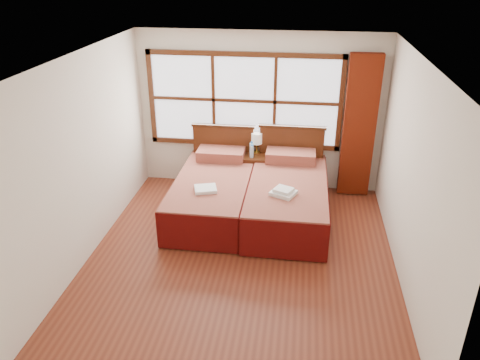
# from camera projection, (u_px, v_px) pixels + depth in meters

# --- Properties ---
(floor) EXTENTS (4.50, 4.50, 0.00)m
(floor) POSITION_uv_depth(u_px,v_px,m) (241.00, 257.00, 6.20)
(floor) COLOR brown
(floor) RESTS_ON ground
(ceiling) EXTENTS (4.50, 4.50, 0.00)m
(ceiling) POSITION_uv_depth(u_px,v_px,m) (241.00, 59.00, 5.08)
(ceiling) COLOR white
(ceiling) RESTS_ON wall_back
(wall_back) EXTENTS (4.00, 0.00, 4.00)m
(wall_back) POSITION_uv_depth(u_px,v_px,m) (259.00, 112.00, 7.65)
(wall_back) COLOR silver
(wall_back) RESTS_ON floor
(wall_left) EXTENTS (0.00, 4.50, 4.50)m
(wall_left) POSITION_uv_depth(u_px,v_px,m) (84.00, 159.00, 5.88)
(wall_left) COLOR silver
(wall_left) RESTS_ON floor
(wall_right) EXTENTS (0.00, 4.50, 4.50)m
(wall_right) POSITION_uv_depth(u_px,v_px,m) (413.00, 178.00, 5.39)
(wall_right) COLOR silver
(wall_right) RESTS_ON floor
(window) EXTENTS (3.16, 0.06, 1.56)m
(window) POSITION_uv_depth(u_px,v_px,m) (244.00, 101.00, 7.56)
(window) COLOR white
(window) RESTS_ON wall_back
(curtain) EXTENTS (0.50, 0.16, 2.30)m
(curtain) POSITION_uv_depth(u_px,v_px,m) (359.00, 127.00, 7.38)
(curtain) COLOR maroon
(curtain) RESTS_ON wall_back
(bed_left) EXTENTS (1.12, 2.17, 1.09)m
(bed_left) POSITION_uv_depth(u_px,v_px,m) (214.00, 192.00, 7.20)
(bed_left) COLOR #361A0B
(bed_left) RESTS_ON floor
(bed_right) EXTENTS (1.16, 2.25, 1.13)m
(bed_right) POSITION_uv_depth(u_px,v_px,m) (288.00, 196.00, 7.05)
(bed_right) COLOR #361A0B
(bed_right) RESTS_ON floor
(nightstand) EXTENTS (0.48, 0.47, 0.64)m
(nightstand) POSITION_uv_depth(u_px,v_px,m) (255.00, 173.00, 7.85)
(nightstand) COLOR #492310
(nightstand) RESTS_ON floor
(towels_left) EXTENTS (0.37, 0.34, 0.05)m
(towels_left) POSITION_uv_depth(u_px,v_px,m) (206.00, 189.00, 6.67)
(towels_left) COLOR white
(towels_left) RESTS_ON bed_left
(towels_right) EXTENTS (0.41, 0.39, 0.09)m
(towels_right) POSITION_uv_depth(u_px,v_px,m) (283.00, 192.00, 6.51)
(towels_right) COLOR white
(towels_right) RESTS_ON bed_right
(lamp) EXTENTS (0.18, 0.18, 0.35)m
(lamp) POSITION_uv_depth(u_px,v_px,m) (257.00, 139.00, 7.71)
(lamp) COLOR gold
(lamp) RESTS_ON nightstand
(bottle_near) EXTENTS (0.07, 0.07, 0.26)m
(bottle_near) POSITION_uv_depth(u_px,v_px,m) (252.00, 150.00, 7.62)
(bottle_near) COLOR #A4C1D3
(bottle_near) RESTS_ON nightstand
(bottle_far) EXTENTS (0.06, 0.06, 0.23)m
(bottle_far) POSITION_uv_depth(u_px,v_px,m) (252.00, 152.00, 7.58)
(bottle_far) COLOR #A4C1D3
(bottle_far) RESTS_ON nightstand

